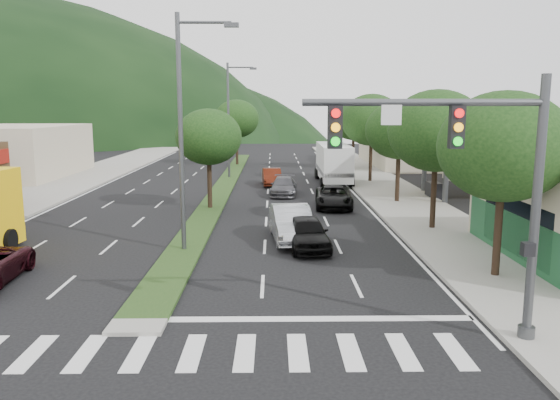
{
  "coord_description": "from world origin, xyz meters",
  "views": [
    {
      "loc": [
        3.87,
        -15.11,
        6.17
      ],
      "look_at": [
        4.22,
        11.18,
        1.72
      ],
      "focal_mm": 35.0,
      "sensor_mm": 36.0,
      "label": 1
    }
  ],
  "objects_px": {
    "motorhome": "(334,162)",
    "traffic_signal": "(478,169)",
    "car_queue_a": "(307,232)",
    "tree_r_c": "(399,130)",
    "tree_r_b": "(437,131)",
    "tree_r_a": "(504,147)",
    "tree_r_e": "(354,121)",
    "car_queue_c": "(272,177)",
    "car_queue_d": "(334,197)",
    "car_queue_b": "(284,186)",
    "tree_med_near": "(209,137)",
    "streetlight_mid": "(231,115)",
    "streetlight_near": "(185,122)",
    "tree_med_far": "(237,119)",
    "tree_r_d": "(372,120)",
    "sedan_silver": "(292,223)"
  },
  "relations": [
    {
      "from": "streetlight_near",
      "to": "tree_med_far",
      "type": "bearing_deg",
      "value": 90.33
    },
    {
      "from": "tree_r_b",
      "to": "sedan_silver",
      "type": "distance_m",
      "value": 8.65
    },
    {
      "from": "tree_r_b",
      "to": "streetlight_mid",
      "type": "distance_m",
      "value": 24.09
    },
    {
      "from": "car_queue_d",
      "to": "tree_r_c",
      "type": "bearing_deg",
      "value": 23.25
    },
    {
      "from": "tree_r_a",
      "to": "car_queue_c",
      "type": "distance_m",
      "value": 26.14
    },
    {
      "from": "tree_r_a",
      "to": "tree_r_b",
      "type": "relative_size",
      "value": 0.96
    },
    {
      "from": "tree_r_a",
      "to": "tree_med_far",
      "type": "relative_size",
      "value": 0.96
    },
    {
      "from": "tree_r_b",
      "to": "tree_r_e",
      "type": "relative_size",
      "value": 1.03
    },
    {
      "from": "car_queue_b",
      "to": "car_queue_d",
      "type": "xyz_separation_m",
      "value": [
        3.03,
        -5.0,
        0.03
      ]
    },
    {
      "from": "traffic_signal",
      "to": "car_queue_a",
      "type": "height_order",
      "value": "traffic_signal"
    },
    {
      "from": "car_queue_d",
      "to": "motorhome",
      "type": "xyz_separation_m",
      "value": [
        1.25,
        11.49,
        1.03
      ]
    },
    {
      "from": "tree_r_e",
      "to": "tree_med_far",
      "type": "xyz_separation_m",
      "value": [
        -12.0,
        4.0,
        0.11
      ]
    },
    {
      "from": "tree_med_far",
      "to": "car_queue_a",
      "type": "relative_size",
      "value": 1.64
    },
    {
      "from": "tree_r_a",
      "to": "sedan_silver",
      "type": "bearing_deg",
      "value": 140.92
    },
    {
      "from": "streetlight_near",
      "to": "tree_med_near",
      "type": "bearing_deg",
      "value": 91.18
    },
    {
      "from": "tree_r_a",
      "to": "streetlight_near",
      "type": "bearing_deg",
      "value": 161.27
    },
    {
      "from": "tree_r_d",
      "to": "car_queue_c",
      "type": "distance_m",
      "value": 9.49
    },
    {
      "from": "tree_r_b",
      "to": "tree_r_d",
      "type": "relative_size",
      "value": 0.97
    },
    {
      "from": "car_queue_a",
      "to": "car_queue_d",
      "type": "height_order",
      "value": "car_queue_a"
    },
    {
      "from": "tree_r_b",
      "to": "tree_r_c",
      "type": "xyz_separation_m",
      "value": [
        0.0,
        8.0,
        -0.29
      ]
    },
    {
      "from": "tree_r_b",
      "to": "car_queue_d",
      "type": "relative_size",
      "value": 1.44
    },
    {
      "from": "tree_r_c",
      "to": "car_queue_a",
      "type": "distance_m",
      "value": 13.93
    },
    {
      "from": "tree_r_b",
      "to": "car_queue_b",
      "type": "xyz_separation_m",
      "value": [
        -7.36,
        11.47,
        -4.4
      ]
    },
    {
      "from": "tree_r_b",
      "to": "tree_r_d",
      "type": "bearing_deg",
      "value": 90.0
    },
    {
      "from": "tree_r_e",
      "to": "tree_r_c",
      "type": "bearing_deg",
      "value": -90.0
    },
    {
      "from": "tree_r_c",
      "to": "motorhome",
      "type": "relative_size",
      "value": 0.78
    },
    {
      "from": "tree_r_b",
      "to": "car_queue_c",
      "type": "bearing_deg",
      "value": 116.49
    },
    {
      "from": "tree_r_e",
      "to": "tree_r_b",
      "type": "bearing_deg",
      "value": -90.0
    },
    {
      "from": "car_queue_d",
      "to": "tree_med_far",
      "type": "bearing_deg",
      "value": 110.56
    },
    {
      "from": "streetlight_mid",
      "to": "car_queue_a",
      "type": "bearing_deg",
      "value": -78.12
    },
    {
      "from": "tree_r_c",
      "to": "car_queue_b",
      "type": "distance_m",
      "value": 9.11
    },
    {
      "from": "tree_r_c",
      "to": "streetlight_mid",
      "type": "relative_size",
      "value": 0.65
    },
    {
      "from": "traffic_signal",
      "to": "motorhome",
      "type": "bearing_deg",
      "value": 90.2
    },
    {
      "from": "motorhome",
      "to": "traffic_signal",
      "type": "bearing_deg",
      "value": -89.33
    },
    {
      "from": "streetlight_mid",
      "to": "car_queue_c",
      "type": "xyz_separation_m",
      "value": [
        3.59,
        -4.53,
        -4.91
      ]
    },
    {
      "from": "tree_r_a",
      "to": "tree_r_e",
      "type": "relative_size",
      "value": 0.99
    },
    {
      "from": "tree_r_e",
      "to": "tree_med_far",
      "type": "distance_m",
      "value": 12.65
    },
    {
      "from": "tree_r_a",
      "to": "streetlight_near",
      "type": "xyz_separation_m",
      "value": [
        -11.79,
        4.0,
        0.76
      ]
    },
    {
      "from": "tree_r_c",
      "to": "traffic_signal",
      "type": "bearing_deg",
      "value": -97.85
    },
    {
      "from": "car_queue_c",
      "to": "car_queue_d",
      "type": "bearing_deg",
      "value": -72.36
    },
    {
      "from": "tree_med_far",
      "to": "car_queue_b",
      "type": "xyz_separation_m",
      "value": [
        4.64,
        -20.53,
        -4.37
      ]
    },
    {
      "from": "tree_r_b",
      "to": "motorhome",
      "type": "bearing_deg",
      "value": 99.73
    },
    {
      "from": "tree_r_b",
      "to": "streetlight_near",
      "type": "bearing_deg",
      "value": -161.27
    },
    {
      "from": "tree_r_b",
      "to": "tree_r_e",
      "type": "xyz_separation_m",
      "value": [
        0.0,
        28.0,
        -0.14
      ]
    },
    {
      "from": "sedan_silver",
      "to": "car_queue_c",
      "type": "bearing_deg",
      "value": 87.23
    },
    {
      "from": "tree_r_b",
      "to": "tree_r_d",
      "type": "distance_m",
      "value": 18.0
    },
    {
      "from": "tree_r_e",
      "to": "tree_med_near",
      "type": "bearing_deg",
      "value": -118.61
    },
    {
      "from": "tree_r_c",
      "to": "tree_r_b",
      "type": "bearing_deg",
      "value": -90.0
    },
    {
      "from": "tree_r_a",
      "to": "tree_r_e",
      "type": "height_order",
      "value": "tree_r_e"
    },
    {
      "from": "tree_r_e",
      "to": "car_queue_a",
      "type": "height_order",
      "value": "tree_r_e"
    }
  ]
}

